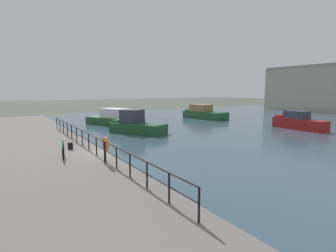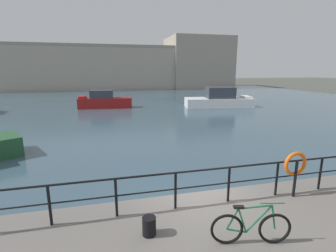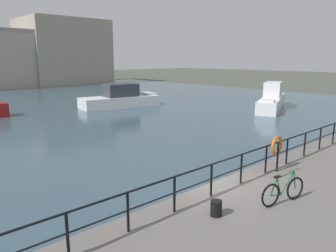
{
  "view_description": "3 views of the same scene",
  "coord_description": "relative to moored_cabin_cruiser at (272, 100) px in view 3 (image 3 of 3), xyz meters",
  "views": [
    {
      "loc": [
        15.73,
        -5.32,
        4.67
      ],
      "look_at": [
        1.06,
        3.86,
        2.34
      ],
      "focal_mm": 28.67,
      "sensor_mm": 36.0,
      "label": 1
    },
    {
      "loc": [
        -2.69,
        -6.74,
        4.65
      ],
      "look_at": [
        0.08,
        4.52,
        2.02
      ],
      "focal_mm": 26.66,
      "sensor_mm": 36.0,
      "label": 2
    },
    {
      "loc": [
        -8.39,
        -6.87,
        5.17
      ],
      "look_at": [
        1.08,
        3.56,
        2.2
      ],
      "focal_mm": 34.49,
      "sensor_mm": 36.0,
      "label": 3
    }
  ],
  "objects": [
    {
      "name": "moored_green_narrowboat",
      "position": [
        -10.68,
        11.97,
        -0.04
      ],
      "size": [
        8.78,
        4.3,
        2.49
      ],
      "rotation": [
        0.0,
        0.0,
        -0.17
      ],
      "color": "white",
      "rests_on": "water_basin"
    },
    {
      "name": "parked_bicycle",
      "position": [
        -21.7,
        -13.0,
        0.31
      ],
      "size": [
        1.74,
        0.45,
        0.98
      ],
      "rotation": [
        0.0,
        0.0,
        -0.22
      ],
      "color": "black",
      "rests_on": "quay_promenade"
    },
    {
      "name": "life_ring_stand",
      "position": [
        -19.27,
        -11.39,
        0.9
      ],
      "size": [
        0.75,
        0.16,
        1.4
      ],
      "color": "black",
      "rests_on": "quay_promenade"
    },
    {
      "name": "mooring_bollard",
      "position": [
        -23.8,
        -12.17,
        0.14
      ],
      "size": [
        0.32,
        0.32,
        0.44
      ],
      "primitive_type": "cylinder",
      "color": "black",
      "rests_on": "quay_promenade"
    },
    {
      "name": "ground_plane",
      "position": [
        -21.9,
        -10.48,
        -0.98
      ],
      "size": [
        240.0,
        240.0,
        0.0
      ],
      "primitive_type": "plane",
      "color": "#4C5147"
    },
    {
      "name": "quay_railing",
      "position": [
        -22.91,
        -11.23,
        0.66
      ],
      "size": [
        22.25,
        0.07,
        1.08
      ],
      "color": "black",
      "rests_on": "quay_promenade"
    },
    {
      "name": "moored_cabin_cruiser",
      "position": [
        0.0,
        0.0,
        0.0
      ],
      "size": [
        9.42,
        5.57,
        2.74
      ],
      "rotation": [
        0.0,
        0.0,
        3.56
      ],
      "color": "white",
      "rests_on": "water_basin"
    }
  ]
}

